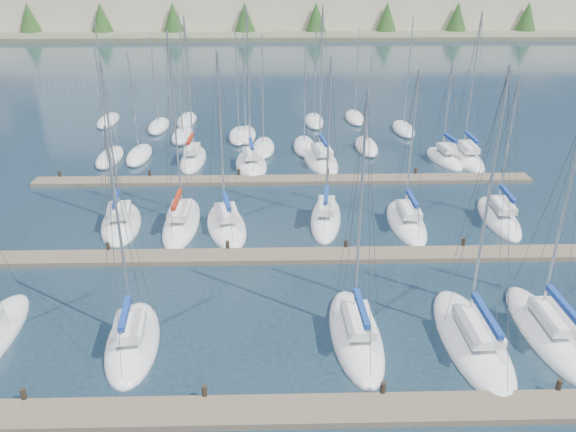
{
  "coord_description": "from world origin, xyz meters",
  "views": [
    {
      "loc": [
        -0.75,
        -16.6,
        18.14
      ],
      "look_at": [
        0.0,
        14.0,
        4.0
      ],
      "focal_mm": 35.0,
      "sensor_mm": 36.0,
      "label": 1
    }
  ],
  "objects_px": {
    "sailboat_i": "(182,222)",
    "sailboat_f": "(545,330)",
    "sailboat_m": "(499,217)",
    "sailboat_n": "(193,159)",
    "sailboat_d": "(356,334)",
    "sailboat_q": "(444,159)",
    "sailboat_p": "(321,160)",
    "sailboat_h": "(121,223)",
    "sailboat_k": "(326,218)",
    "sailboat_j": "(226,225)",
    "sailboat_l": "(406,222)",
    "sailboat_r": "(465,157)",
    "sailboat_c": "(133,341)",
    "sailboat_e": "(472,339)",
    "sailboat_o": "(251,164)"
  },
  "relations": [
    {
      "from": "sailboat_p",
      "to": "sailboat_m",
      "type": "height_order",
      "value": "sailboat_p"
    },
    {
      "from": "sailboat_h",
      "to": "sailboat_d",
      "type": "xyz_separation_m",
      "value": [
        15.65,
        -13.94,
        0.01
      ]
    },
    {
      "from": "sailboat_e",
      "to": "sailboat_k",
      "type": "height_order",
      "value": "sailboat_e"
    },
    {
      "from": "sailboat_n",
      "to": "sailboat_q",
      "type": "xyz_separation_m",
      "value": [
        24.64,
        -0.47,
        -0.02
      ]
    },
    {
      "from": "sailboat_h",
      "to": "sailboat_k",
      "type": "xyz_separation_m",
      "value": [
        15.31,
        0.53,
        0.01
      ]
    },
    {
      "from": "sailboat_m",
      "to": "sailboat_q",
      "type": "bearing_deg",
      "value": 95.33
    },
    {
      "from": "sailboat_i",
      "to": "sailboat_f",
      "type": "xyz_separation_m",
      "value": [
        21.23,
        -13.85,
        -0.01
      ]
    },
    {
      "from": "sailboat_h",
      "to": "sailboat_q",
      "type": "distance_m",
      "value": 31.42
    },
    {
      "from": "sailboat_q",
      "to": "sailboat_p",
      "type": "distance_m",
      "value": 12.16
    },
    {
      "from": "sailboat_f",
      "to": "sailboat_m",
      "type": "height_order",
      "value": "sailboat_f"
    },
    {
      "from": "sailboat_k",
      "to": "sailboat_n",
      "type": "bearing_deg",
      "value": 137.29
    },
    {
      "from": "sailboat_c",
      "to": "sailboat_k",
      "type": "bearing_deg",
      "value": 46.89
    },
    {
      "from": "sailboat_h",
      "to": "sailboat_l",
      "type": "bearing_deg",
      "value": -10.08
    },
    {
      "from": "sailboat_m",
      "to": "sailboat_d",
      "type": "bearing_deg",
      "value": -128.17
    },
    {
      "from": "sailboat_h",
      "to": "sailboat_d",
      "type": "height_order",
      "value": "sailboat_d"
    },
    {
      "from": "sailboat_e",
      "to": "sailboat_p",
      "type": "xyz_separation_m",
      "value": [
        -5.63,
        28.48,
        0.0
      ]
    },
    {
      "from": "sailboat_i",
      "to": "sailboat_c",
      "type": "relative_size",
      "value": 1.2
    },
    {
      "from": "sailboat_q",
      "to": "sailboat_r",
      "type": "bearing_deg",
      "value": 3.6
    },
    {
      "from": "sailboat_j",
      "to": "sailboat_n",
      "type": "bearing_deg",
      "value": 95.19
    },
    {
      "from": "sailboat_h",
      "to": "sailboat_c",
      "type": "height_order",
      "value": "sailboat_h"
    },
    {
      "from": "sailboat_k",
      "to": "sailboat_h",
      "type": "bearing_deg",
      "value": -171.02
    },
    {
      "from": "sailboat_r",
      "to": "sailboat_j",
      "type": "distance_m",
      "value": 27.02
    },
    {
      "from": "sailboat_l",
      "to": "sailboat_p",
      "type": "distance_m",
      "value": 15.25
    },
    {
      "from": "sailboat_l",
      "to": "sailboat_k",
      "type": "height_order",
      "value": "sailboat_k"
    },
    {
      "from": "sailboat_i",
      "to": "sailboat_f",
      "type": "relative_size",
      "value": 1.16
    },
    {
      "from": "sailboat_d",
      "to": "sailboat_c",
      "type": "height_order",
      "value": "sailboat_d"
    },
    {
      "from": "sailboat_e",
      "to": "sailboat_p",
      "type": "distance_m",
      "value": 29.03
    },
    {
      "from": "sailboat_r",
      "to": "sailboat_e",
      "type": "distance_m",
      "value": 30.29
    },
    {
      "from": "sailboat_o",
      "to": "sailboat_d",
      "type": "bearing_deg",
      "value": -82.01
    },
    {
      "from": "sailboat_p",
      "to": "sailboat_m",
      "type": "xyz_separation_m",
      "value": [
        12.51,
        -13.66,
        -0.0
      ]
    },
    {
      "from": "sailboat_l",
      "to": "sailboat_q",
      "type": "bearing_deg",
      "value": 64.76
    },
    {
      "from": "sailboat_i",
      "to": "sailboat_l",
      "type": "bearing_deg",
      "value": -1.58
    },
    {
      "from": "sailboat_q",
      "to": "sailboat_m",
      "type": "distance_m",
      "value": 13.72
    },
    {
      "from": "sailboat_n",
      "to": "sailboat_c",
      "type": "distance_m",
      "value": 28.74
    },
    {
      "from": "sailboat_l",
      "to": "sailboat_i",
      "type": "bearing_deg",
      "value": 179.11
    },
    {
      "from": "sailboat_h",
      "to": "sailboat_k",
      "type": "bearing_deg",
      "value": -7.14
    },
    {
      "from": "sailboat_n",
      "to": "sailboat_j",
      "type": "height_order",
      "value": "sailboat_n"
    },
    {
      "from": "sailboat_i",
      "to": "sailboat_d",
      "type": "distance_m",
      "value": 17.85
    },
    {
      "from": "sailboat_m",
      "to": "sailboat_n",
      "type": "bearing_deg",
      "value": 154.29
    },
    {
      "from": "sailboat_n",
      "to": "sailboat_d",
      "type": "bearing_deg",
      "value": -66.62
    },
    {
      "from": "sailboat_h",
      "to": "sailboat_f",
      "type": "distance_m",
      "value": 29.22
    },
    {
      "from": "sailboat_r",
      "to": "sailboat_p",
      "type": "distance_m",
      "value": 14.39
    },
    {
      "from": "sailboat_l",
      "to": "sailboat_e",
      "type": "bearing_deg",
      "value": -88.39
    },
    {
      "from": "sailboat_n",
      "to": "sailboat_f",
      "type": "xyz_separation_m",
      "value": [
        22.24,
        -28.33,
        -0.02
      ]
    },
    {
      "from": "sailboat_i",
      "to": "sailboat_d",
      "type": "xyz_separation_m",
      "value": [
        11.15,
        -13.94,
        -0.01
      ]
    },
    {
      "from": "sailboat_k",
      "to": "sailboat_q",
      "type": "relative_size",
      "value": 1.26
    },
    {
      "from": "sailboat_k",
      "to": "sailboat_d",
      "type": "distance_m",
      "value": 14.48
    },
    {
      "from": "sailboat_d",
      "to": "sailboat_f",
      "type": "bearing_deg",
      "value": -1.34
    },
    {
      "from": "sailboat_q",
      "to": "sailboat_o",
      "type": "bearing_deg",
      "value": 175.11
    },
    {
      "from": "sailboat_j",
      "to": "sailboat_f",
      "type": "height_order",
      "value": "sailboat_j"
    }
  ]
}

